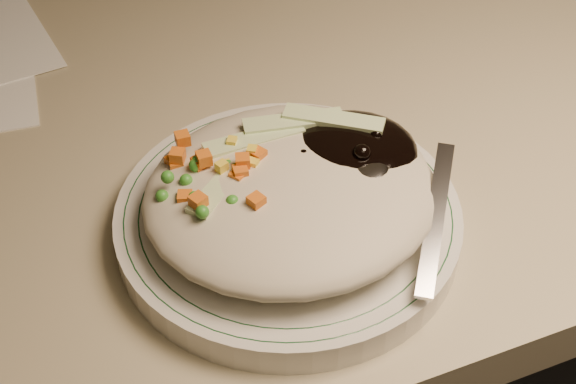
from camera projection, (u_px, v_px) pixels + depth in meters
name	position (u px, v px, depth m)	size (l,w,h in m)	color
desk	(293.00, 205.00, 0.85)	(1.40, 0.70, 0.74)	tan
plate	(288.00, 220.00, 0.54)	(0.23, 0.23, 0.02)	silver
plate_rim	(288.00, 209.00, 0.53)	(0.22, 0.22, 0.00)	#144723
meal	(295.00, 185.00, 0.52)	(0.21, 0.19, 0.05)	#AEA68D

